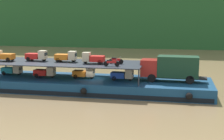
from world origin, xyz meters
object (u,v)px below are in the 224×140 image
object	(u,v)px
cargo_barge	(93,85)
mini_truck_upper_fore	(66,56)
mini_truck_lower_mid	(84,73)
motorcycle_upper_port	(111,63)
covered_lorry	(171,68)
mini_truck_upper_stern	(3,56)
mini_truck_upper_mid	(37,56)
mini_truck_upper_bow	(93,58)
mini_truck_lower_stern	(12,70)
mini_truck_lower_fore	(123,75)
motorcycle_upper_centre	(116,60)
mini_truck_lower_aft	(45,72)

from	to	relation	value
cargo_barge	mini_truck_upper_fore	bearing A→B (deg)	173.68
mini_truck_lower_mid	motorcycle_upper_port	size ratio (longest dim) A/B	1.46
covered_lorry	mini_truck_upper_stern	bearing A→B (deg)	-177.87
mini_truck_lower_mid	mini_truck_upper_mid	bearing A→B (deg)	177.20
motorcycle_upper_port	mini_truck_upper_bow	bearing A→B (deg)	148.23
mini_truck_lower_stern	mini_truck_lower_fore	world-z (taller)	same
mini_truck_upper_mid	motorcycle_upper_centre	distance (m)	10.60
mini_truck_upper_stern	motorcycle_upper_port	bearing A→B (deg)	-5.92
mini_truck_upper_fore	mini_truck_upper_bow	size ratio (longest dim) A/B	1.00
mini_truck_upper_fore	motorcycle_upper_centre	world-z (taller)	mini_truck_upper_fore
mini_truck_upper_fore	mini_truck_upper_bow	world-z (taller)	same
covered_lorry	mini_truck_lower_aft	size ratio (longest dim) A/B	2.87
mini_truck_lower_mid	mini_truck_upper_stern	bearing A→B (deg)	-176.62
cargo_barge	covered_lorry	distance (m)	10.02
mini_truck_lower_mid	mini_truck_upper_bow	bearing A→B (deg)	-21.44
mini_truck_upper_fore	cargo_barge	bearing A→B (deg)	-6.32
covered_lorry	mini_truck_upper_fore	xyz separation A→B (m)	(-13.29, 0.12, 1.00)
covered_lorry	mini_truck_lower_aft	world-z (taller)	covered_lorry
mini_truck_lower_fore	mini_truck_upper_fore	xyz separation A→B (m)	(-7.43, 0.53, 2.00)
mini_truck_lower_mid	mini_truck_upper_fore	distance (m)	3.18
mini_truck_lower_aft	mini_truck_lower_fore	xyz separation A→B (m)	(10.10, 0.11, 0.00)
motorcycle_upper_centre	mini_truck_lower_fore	bearing A→B (deg)	-10.05
cargo_barge	motorcycle_upper_centre	world-z (taller)	motorcycle_upper_centre
mini_truck_lower_fore	motorcycle_upper_centre	xyz separation A→B (m)	(-0.88, 0.16, 1.74)
covered_lorry	mini_truck_lower_fore	bearing A→B (deg)	-176.04
mini_truck_lower_mid	mini_truck_lower_stern	bearing A→B (deg)	177.47
cargo_barge	mini_truck_upper_stern	distance (m)	12.35
cargo_barge	mini_truck_upper_bow	world-z (taller)	mini_truck_upper_bow
mini_truck_lower_aft	mini_truck_lower_mid	world-z (taller)	same
mini_truck_lower_aft	motorcycle_upper_port	xyz separation A→B (m)	(9.09, -1.81, 1.74)
mini_truck_lower_stern	mini_truck_lower_aft	size ratio (longest dim) A/B	1.01
mini_truck_upper_bow	mini_truck_upper_mid	bearing A→B (deg)	173.89
motorcycle_upper_centre	mini_truck_lower_stern	bearing A→B (deg)	177.88
covered_lorry	motorcycle_upper_centre	xyz separation A→B (m)	(-6.74, -0.25, 0.74)
covered_lorry	mini_truck_lower_mid	xyz separation A→B (m)	(-10.84, -0.17, -1.00)
mini_truck_lower_mid	mini_truck_upper_fore	bearing A→B (deg)	173.27
mini_truck_upper_mid	motorcycle_upper_port	size ratio (longest dim) A/B	1.45
mini_truck_lower_aft	mini_truck_lower_fore	world-z (taller)	same
mini_truck_lower_stern	mini_truck_lower_aft	world-z (taller)	same
covered_lorry	mini_truck_upper_fore	bearing A→B (deg)	179.49
cargo_barge	mini_truck_lower_fore	bearing A→B (deg)	-1.91
mini_truck_lower_fore	motorcycle_upper_port	size ratio (longest dim) A/B	1.47
covered_lorry	mini_truck_lower_aft	xyz separation A→B (m)	(-15.96, -0.51, -1.00)
mini_truck_lower_aft	mini_truck_upper_mid	bearing A→B (deg)	154.21
mini_truck_lower_mid	motorcycle_upper_port	world-z (taller)	motorcycle_upper_port
mini_truck_lower_fore	covered_lorry	bearing A→B (deg)	3.96
covered_lorry	mini_truck_upper_stern	size ratio (longest dim) A/B	2.87
mini_truck_upper_fore	mini_truck_lower_aft	bearing A→B (deg)	-166.66
covered_lorry	mini_truck_lower_aft	bearing A→B (deg)	-178.15
mini_truck_lower_stern	motorcycle_upper_centre	size ratio (longest dim) A/B	1.47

